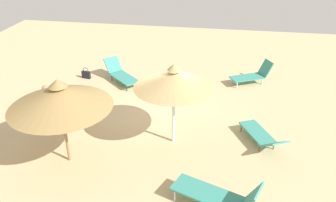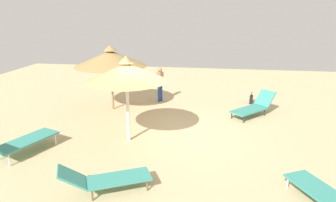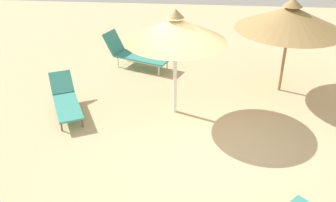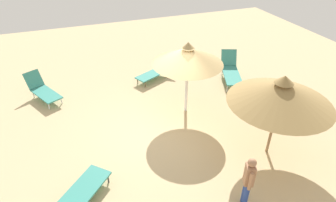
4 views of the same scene
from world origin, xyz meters
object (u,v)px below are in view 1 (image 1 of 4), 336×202
object	(u,v)px
person_standing_far_left	(48,104)
lounge_chair_edge	(121,74)
parasol_umbrella_near_left	(174,79)
lounge_chair_near_right	(253,75)
parasol_umbrella_center	(60,97)
lounge_chair_far_right	(219,195)
handbag	(86,74)
lounge_chair_front	(263,136)

from	to	relation	value
person_standing_far_left	lounge_chair_edge	bearing A→B (deg)	-19.03
lounge_chair_edge	parasol_umbrella_near_left	bearing A→B (deg)	-144.67
lounge_chair_edge	lounge_chair_near_right	xyz separation A→B (m)	(0.81, -5.68, 0.02)
parasol_umbrella_center	lounge_chair_near_right	bearing A→B (deg)	-40.91
lounge_chair_far_right	parasol_umbrella_center	bearing A→B (deg)	73.84
lounge_chair_near_right	handbag	world-z (taller)	lounge_chair_near_right
parasol_umbrella_center	lounge_chair_near_right	xyz separation A→B (m)	(6.50, -5.63, -1.73)
lounge_chair_edge	lounge_chair_near_right	distance (m)	5.74
parasol_umbrella_center	handbag	distance (m)	6.34
lounge_chair_far_right	lounge_chair_near_right	xyz separation A→B (m)	(7.79, -1.17, -0.07)
lounge_chair_near_right	person_standing_far_left	world-z (taller)	person_standing_far_left
parasol_umbrella_near_left	lounge_chair_far_right	bearing A→B (deg)	-151.08
parasol_umbrella_center	lounge_chair_near_right	distance (m)	8.77
lounge_chair_edge	parasol_umbrella_center	bearing A→B (deg)	-179.48
lounge_chair_front	lounge_chair_far_right	bearing A→B (deg)	157.34
lounge_chair_far_right	person_standing_far_left	xyz separation A→B (m)	(3.03, 5.88, 0.40)
lounge_chair_far_right	lounge_chair_front	distance (m)	3.28
lounge_chair_edge	person_standing_far_left	distance (m)	4.21
parasol_umbrella_center	lounge_chair_near_right	world-z (taller)	parasol_umbrella_center
lounge_chair_edge	handbag	distance (m)	1.67
parasol_umbrella_near_left	person_standing_far_left	world-z (taller)	parasol_umbrella_near_left
lounge_chair_near_right	handbag	bearing A→B (deg)	95.53
parasol_umbrella_center	lounge_chair_edge	world-z (taller)	parasol_umbrella_center
parasol_umbrella_near_left	handbag	distance (m)	6.62
person_standing_far_left	lounge_chair_near_right	bearing A→B (deg)	-55.95
parasol_umbrella_near_left	person_standing_far_left	distance (m)	4.54
parasol_umbrella_center	handbag	bearing A→B (deg)	16.41
lounge_chair_front	parasol_umbrella_center	bearing A→B (deg)	106.84
parasol_umbrella_near_left	handbag	bearing A→B (deg)	47.14
parasol_umbrella_near_left	parasol_umbrella_center	distance (m)	3.28
lounge_chair_edge	lounge_chair_front	world-z (taller)	lounge_chair_edge
handbag	lounge_chair_edge	bearing A→B (deg)	-93.43
parasol_umbrella_center	lounge_chair_front	bearing A→B (deg)	-73.16
person_standing_far_left	parasol_umbrella_near_left	bearing A→B (deg)	-93.14
parasol_umbrella_center	lounge_chair_far_right	xyz separation A→B (m)	(-1.29, -4.46, -1.66)
person_standing_far_left	parasol_umbrella_center	bearing A→B (deg)	-140.82
lounge_chair_edge	lounge_chair_front	distance (m)	7.00
lounge_chair_edge	lounge_chair_near_right	world-z (taller)	lounge_chair_near_right
lounge_chair_far_right	lounge_chair_front	size ratio (longest dim) A/B	1.10
handbag	lounge_chair_near_right	bearing A→B (deg)	-84.47
lounge_chair_front	handbag	size ratio (longest dim) A/B	4.02
lounge_chair_far_right	lounge_chair_edge	bearing A→B (deg)	32.87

